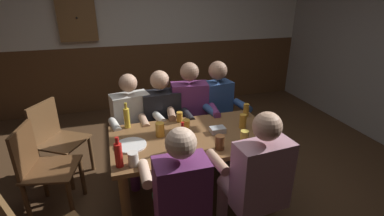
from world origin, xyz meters
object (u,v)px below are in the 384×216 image
Objects in this scene: plate_0 at (131,145)px; pint_glass_1 at (186,126)px; bottle_1 at (183,139)px; dining_table at (194,147)px; table_candle at (271,134)px; person_1 at (163,118)px; person_0 at (133,123)px; pint_glass_4 at (133,159)px; person_2 at (190,112)px; pint_glass_6 at (220,142)px; chair_empty_far_end at (56,139)px; chair_empty_near_right at (42,167)px; person_3 at (220,109)px; person_5 at (255,176)px; condiment_caddy at (218,130)px; bottle_0 at (127,117)px; pint_glass_3 at (244,139)px; pint_glass_2 at (180,117)px; pint_glass_5 at (160,130)px; person_4 at (179,193)px; pint_glass_7 at (243,121)px; bottle_2 at (119,154)px; wall_dart_cabinet at (77,18)px.

pint_glass_1 is at bearing 11.03° from plate_0.
pint_glass_1 is (0.11, 0.29, -0.04)m from bottle_1.
table_candle reaches higher than dining_table.
person_0 is at bearing -0.55° from person_1.
pint_glass_4 is at bearing -164.62° from bottle_1.
table_candle is (0.50, -0.89, 0.09)m from person_2.
chair_empty_far_end is at bearing 142.82° from pint_glass_6.
chair_empty_near_right is 7.08× the size of pint_glass_6.
person_3 is at bearing -172.92° from person_2.
person_5 reaches higher than plate_0.
condiment_caddy is 0.55× the size of bottle_0.
person_5 reaches higher than pint_glass_3.
table_candle is at bearing -19.58° from dining_table.
person_3 is 11.94× the size of pint_glass_2.
person_5 is at bearing 71.80° from person_3.
person_3 is at bearing 116.59° from chair_empty_far_end.
dining_table is 1.27× the size of person_1.
person_1 is 0.95× the size of person_5.
person_5 is 1.40× the size of chair_empty_far_end.
person_1 is at bearing 118.09° from pint_glass_3.
pint_glass_6 is at bearing 106.81° from person_5.
pint_glass_2 reaches higher than dining_table.
person_2 is 1.41× the size of chair_empty_far_end.
person_0 reaches higher than pint_glass_3.
pint_glass_4 reaches higher than plate_0.
pint_glass_6 is (-0.09, -0.29, 0.04)m from condiment_caddy.
pint_glass_5 reaches higher than pint_glass_4.
pint_glass_3 is (0.06, 0.33, 0.14)m from person_5.
condiment_caddy is 0.52× the size of plate_0.
chair_empty_far_end is 2.27m from table_candle.
person_5 reaches higher than pint_glass_5.
person_3 is 1.94m from chair_empty_near_right.
person_1 is 4.60× the size of bottle_0.
chair_empty_far_end is at bearing 149.60° from pint_glass_1.
person_4 is at bearing -140.43° from pint_glass_6.
pint_glass_1 is at bearing 93.02° from chair_empty_near_right.
pint_glass_7 reaches higher than pint_glass_6.
person_0 reaches higher than chair_empty_near_right.
person_3 is 1.28m from plate_0.
pint_glass_1 is 1.21× the size of pint_glass_4.
dining_table is 0.78m from bottle_2.
person_2 is 8.93× the size of pint_glass_7.
pint_glass_4 is (-0.01, -0.30, 0.05)m from plate_0.
pint_glass_5 is 2.77m from wall_dart_cabinet.
person_1 reaches higher than condiment_caddy.
plate_0 is at bearing 56.38° from person_1.
chair_empty_far_end is at bearing 144.24° from pint_glass_5.
person_3 is 7.86× the size of pint_glass_3.
pint_glass_5 is (1.08, -0.19, 0.32)m from chair_empty_near_right.
person_4 is at bearing 77.87° from person_2.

